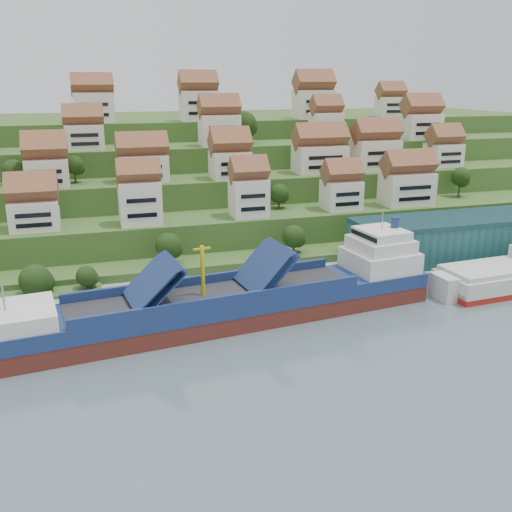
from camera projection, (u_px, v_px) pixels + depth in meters
name	position (u px, v px, depth m)	size (l,w,h in m)	color
ground	(297.00, 314.00, 110.15)	(300.00, 300.00, 0.00)	slate
quay	(355.00, 275.00, 129.15)	(180.00, 14.00, 2.20)	gray
hillside	(192.00, 177.00, 201.60)	(260.00, 128.00, 31.00)	#2D4C1E
hillside_village	(210.00, 150.00, 158.10)	(156.24, 60.99, 29.24)	silver
hillside_trees	(185.00, 192.00, 141.84)	(144.95, 62.66, 32.25)	#203D14
warehouse	(472.00, 236.00, 138.18)	(60.00, 15.00, 10.00)	#1F5355
flagpole	(359.00, 257.00, 122.35)	(1.28, 0.16, 8.00)	gray
cargo_ship	(237.00, 303.00, 106.37)	(83.46, 21.77, 18.37)	#55221A
second_ship	(511.00, 276.00, 123.06)	(32.11, 13.52, 9.13)	maroon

